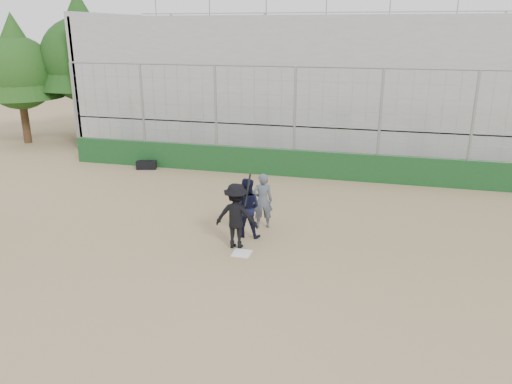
% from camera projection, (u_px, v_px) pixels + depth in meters
% --- Properties ---
extents(ground, '(90.00, 90.00, 0.00)m').
position_uv_depth(ground, '(242.00, 254.00, 12.24)').
color(ground, brown).
rests_on(ground, ground).
extents(home_plate, '(0.44, 0.44, 0.02)m').
position_uv_depth(home_plate, '(242.00, 253.00, 12.23)').
color(home_plate, white).
rests_on(home_plate, ground).
extents(backstop, '(18.10, 0.25, 4.04)m').
position_uv_depth(backstop, '(294.00, 151.00, 18.38)').
color(backstop, '#123817').
rests_on(backstop, ground).
extents(bleachers, '(20.25, 6.70, 6.98)m').
position_uv_depth(bleachers, '(315.00, 83.00, 22.32)').
color(bleachers, gray).
rests_on(bleachers, ground).
extents(tree_left, '(4.48, 4.48, 7.00)m').
position_uv_depth(tree_left, '(82.00, 48.00, 23.60)').
color(tree_left, '#352413').
rests_on(tree_left, ground).
extents(tree_right, '(3.84, 3.84, 6.00)m').
position_uv_depth(tree_right, '(17.00, 63.00, 23.01)').
color(tree_right, '#342213').
rests_on(tree_right, ground).
extents(batter_at_plate, '(1.09, 0.75, 1.83)m').
position_uv_depth(batter_at_plate, '(236.00, 216.00, 12.37)').
color(batter_at_plate, black).
rests_on(batter_at_plate, ground).
extents(catcher_crouched, '(0.80, 0.63, 1.10)m').
position_uv_depth(catcher_crouched, '(246.00, 217.00, 13.08)').
color(catcher_crouched, black).
rests_on(catcher_crouched, ground).
extents(umpire, '(0.66, 0.54, 1.39)m').
position_uv_depth(umpire, '(263.00, 203.00, 13.67)').
color(umpire, '#444D56').
rests_on(umpire, ground).
extents(equipment_bag, '(0.82, 0.51, 0.37)m').
position_uv_depth(equipment_bag, '(146.00, 165.00, 19.58)').
color(equipment_bag, black).
rests_on(equipment_bag, ground).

